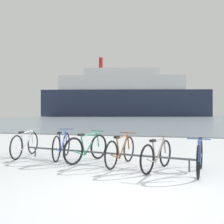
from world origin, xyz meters
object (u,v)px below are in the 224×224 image
(bicycle_3, at_px, (121,151))
(bicycle_4, at_px, (157,155))
(bicycle_2, at_px, (87,148))
(bicycle_5, at_px, (200,157))
(bicycle_0, at_px, (25,144))
(bicycle_1, at_px, (62,145))
(ferry_ship, at_px, (124,97))

(bicycle_3, bearing_deg, bicycle_4, -19.38)
(bicycle_2, bearing_deg, bicycle_4, -15.97)
(bicycle_2, relative_size, bicycle_3, 0.94)
(bicycle_4, xyz_separation_m, bicycle_5, (0.93, -0.09, 0.02))
(bicycle_0, bearing_deg, bicycle_3, -9.64)
(bicycle_1, height_order, ferry_ship, ferry_ship)
(bicycle_0, relative_size, bicycle_4, 1.13)
(bicycle_2, distance_m, bicycle_5, 2.91)
(bicycle_0, height_order, bicycle_1, bicycle_1)
(bicycle_3, bearing_deg, bicycle_2, 167.32)
(bicycle_2, distance_m, bicycle_4, 1.98)
(bicycle_2, bearing_deg, bicycle_5, -12.69)
(bicycle_1, bearing_deg, bicycle_0, 179.56)
(bicycle_3, relative_size, bicycle_4, 1.12)
(bicycle_0, height_order, bicycle_3, bicycle_0)
(bicycle_0, bearing_deg, bicycle_2, -8.18)
(bicycle_0, bearing_deg, ferry_ship, 98.42)
(bicycle_3, xyz_separation_m, bicycle_4, (0.92, -0.32, -0.02))
(bicycle_5, relative_size, ferry_ship, 0.03)
(bicycle_0, relative_size, bicycle_5, 1.03)
(bicycle_3, bearing_deg, bicycle_0, 170.36)
(bicycle_2, xyz_separation_m, ferry_ship, (-14.09, 81.48, 6.85))
(bicycle_1, height_order, bicycle_5, bicycle_1)
(bicycle_1, distance_m, bicycle_3, 1.93)
(bicycle_3, height_order, bicycle_4, bicycle_3)
(bicycle_5, bearing_deg, ferry_ship, 101.65)
(bicycle_5, xyz_separation_m, ferry_ship, (-16.93, 82.12, 6.85))
(bicycle_1, xyz_separation_m, ferry_ship, (-13.22, 81.19, 6.84))
(bicycle_2, relative_size, ferry_ship, 0.03)
(bicycle_4, distance_m, ferry_ship, 83.85)
(bicycle_5, height_order, ferry_ship, ferry_ship)
(bicycle_1, relative_size, bicycle_3, 1.01)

